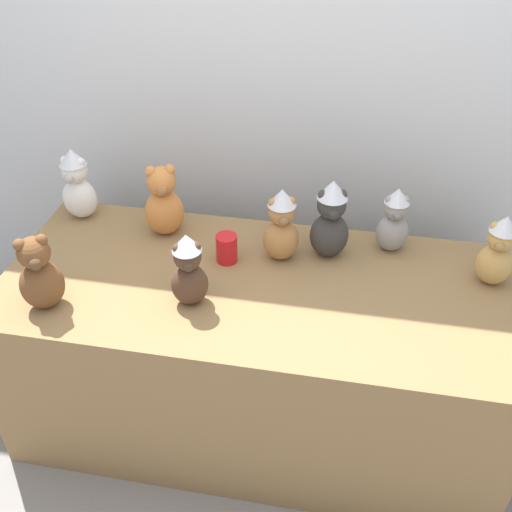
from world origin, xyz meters
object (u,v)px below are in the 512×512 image
object	(u,v)px
teddy_bear_ash	(394,221)
teddy_bear_charcoal	(330,220)
teddy_bear_ginger	(164,203)
party_cup_red	(227,248)
teddy_bear_cocoa	(189,271)
display_table	(256,355)
teddy_bear_caramel	(281,226)
teddy_bear_chestnut	(39,275)
teddy_bear_honey	(498,251)
teddy_bear_snow	(77,185)

from	to	relation	value
teddy_bear_ash	teddy_bear_charcoal	world-z (taller)	teddy_bear_charcoal
teddy_bear_ash	teddy_bear_ginger	xyz separation A→B (m)	(-0.88, -0.05, 0.01)
teddy_bear_ash	party_cup_red	world-z (taller)	teddy_bear_ash
party_cup_red	teddy_bear_cocoa	bearing A→B (deg)	-105.02
display_table	teddy_bear_ginger	distance (m)	0.70
teddy_bear_caramel	teddy_bear_ash	bearing A→B (deg)	0.14
teddy_bear_caramel	teddy_bear_charcoal	world-z (taller)	teddy_bear_charcoal
display_table	teddy_bear_chestnut	bearing A→B (deg)	-159.53
teddy_bear_cocoa	party_cup_red	xyz separation A→B (m)	(0.07, 0.26, -0.08)
teddy_bear_honey	teddy_bear_ginger	size ratio (longest dim) A/B	0.94
teddy_bear_chestnut	teddy_bear_snow	xyz separation A→B (m)	(-0.11, 0.56, 0.02)
teddy_bear_charcoal	teddy_bear_ginger	world-z (taller)	teddy_bear_charcoal
teddy_bear_cocoa	teddy_bear_charcoal	distance (m)	0.57
display_table	party_cup_red	bearing A→B (deg)	139.39
teddy_bear_snow	teddy_bear_caramel	distance (m)	0.87
teddy_bear_snow	teddy_bear_cocoa	bearing A→B (deg)	-34.49
teddy_bear_chestnut	teddy_bear_ginger	xyz separation A→B (m)	(0.27, 0.50, 0.01)
teddy_bear_chestnut	teddy_bear_charcoal	world-z (taller)	teddy_bear_charcoal
teddy_bear_caramel	teddy_bear_chestnut	bearing A→B (deg)	-168.48
teddy_bear_ash	display_table	bearing A→B (deg)	-156.69
teddy_bear_caramel	teddy_bear_ginger	world-z (taller)	teddy_bear_ginger
teddy_bear_ash	teddy_bear_snow	world-z (taller)	teddy_bear_snow
teddy_bear_chestnut	teddy_bear_honey	size ratio (longest dim) A/B	1.02
display_table	teddy_bear_ash	bearing A→B (deg)	32.57
teddy_bear_chestnut	teddy_bear_honey	distance (m)	1.56
teddy_bear_charcoal	party_cup_red	world-z (taller)	teddy_bear_charcoal
teddy_bear_honey	party_cup_red	bearing A→B (deg)	-164.56
teddy_bear_snow	teddy_bear_caramel	bearing A→B (deg)	-6.52
teddy_bear_chestnut	teddy_bear_ginger	bearing A→B (deg)	28.27
teddy_bear_cocoa	teddy_bear_caramel	bearing A→B (deg)	30.58
teddy_bear_honey	teddy_bear_ash	distance (m)	0.38
teddy_bear_chestnut	teddy_bear_ash	world-z (taller)	teddy_bear_chestnut
teddy_bear_honey	teddy_bear_charcoal	distance (m)	0.59
teddy_bear_cocoa	teddy_bear_charcoal	bearing A→B (deg)	20.71
teddy_bear_caramel	teddy_bear_ginger	distance (m)	0.48
teddy_bear_ash	party_cup_red	xyz separation A→B (m)	(-0.60, -0.19, -0.08)
teddy_bear_cocoa	teddy_bear_snow	size ratio (longest dim) A/B	0.91
teddy_bear_snow	teddy_bear_charcoal	distance (m)	1.03
teddy_bear_charcoal	teddy_bear_ginger	size ratio (longest dim) A/B	1.07
teddy_bear_ash	teddy_bear_cocoa	bearing A→B (deg)	-155.84
teddy_bear_ginger	party_cup_red	bearing A→B (deg)	-46.76
teddy_bear_charcoal	party_cup_red	bearing A→B (deg)	-177.61
display_table	teddy_bear_chestnut	xyz separation A→B (m)	(-0.68, -0.25, 0.50)
teddy_bear_snow	teddy_bear_charcoal	size ratio (longest dim) A/B	0.97
teddy_bear_chestnut	teddy_bear_charcoal	size ratio (longest dim) A/B	0.89
display_table	teddy_bear_caramel	size ratio (longest dim) A/B	6.22
teddy_bear_chestnut	teddy_bear_cocoa	bearing A→B (deg)	-20.69
teddy_bear_cocoa	party_cup_red	size ratio (longest dim) A/B	2.54
teddy_bear_cocoa	teddy_bear_ginger	world-z (taller)	teddy_bear_ginger
display_table	teddy_bear_snow	size ratio (longest dim) A/B	5.98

